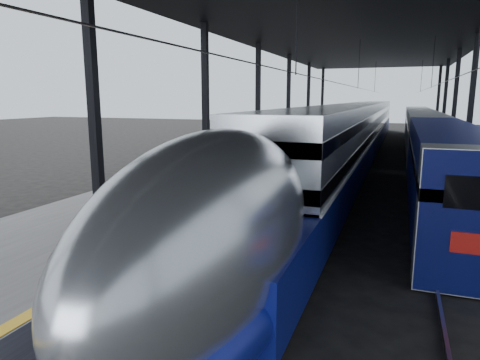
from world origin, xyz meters
The scene contains 7 objects.
ground centered at (0.00, 0.00, 0.00)m, with size 160.00×160.00×0.00m, color black.
platform centered at (-3.50, 20.00, 0.50)m, with size 6.00×80.00×1.00m, color #4C4C4F.
yellow_strip centered at (-0.70, 20.00, 1.00)m, with size 0.30×80.00×0.01m, color gold.
rails centered at (4.50, 20.00, 0.08)m, with size 6.52×80.00×0.16m.
canopy centered at (1.90, 20.00, 9.12)m, with size 18.00×75.00×9.47m.
tgv_train centered at (2.00, 26.20, 2.02)m, with size 3.02×65.20×4.33m.
second_train centered at (7.00, 29.58, 1.82)m, with size 2.62×56.05×3.60m.
Camera 1 is at (5.18, -8.46, 4.74)m, focal length 32.00 mm.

